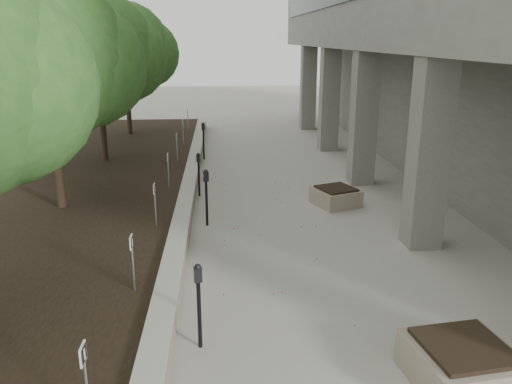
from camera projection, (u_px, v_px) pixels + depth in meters
name	position (u px, v px, depth m)	size (l,w,h in m)	color
retaining_wall	(188.00, 198.00, 13.65)	(0.39, 26.00, 0.50)	#A0927F
planting_bed	(47.00, 202.00, 13.42)	(7.00, 26.00, 0.40)	black
crabapple_tree_3	(49.00, 94.00, 11.67)	(4.60, 4.00, 5.44)	#2D5E24
crabapple_tree_4	(99.00, 78.00, 16.45)	(4.60, 4.00, 5.44)	#2D5E24
crabapple_tree_5	(126.00, 69.00, 21.22)	(4.60, 4.00, 5.44)	#2D5E24
parking_sign_3	(133.00, 263.00, 8.18)	(0.04, 0.22, 0.96)	black
parking_sign_4	(155.00, 205.00, 11.05)	(0.04, 0.22, 0.96)	black
parking_sign_5	(168.00, 171.00, 13.91)	(0.04, 0.22, 0.96)	black
parking_sign_6	(177.00, 148.00, 16.78)	(0.04, 0.22, 0.96)	black
parking_sign_7	(183.00, 132.00, 19.65)	(0.04, 0.22, 0.96)	black
parking_sign_8	(188.00, 120.00, 22.51)	(0.04, 0.22, 0.96)	black
parking_meter_2	(199.00, 306.00, 7.30)	(0.13, 0.09, 1.33)	black
parking_meter_3	(206.00, 198.00, 12.15)	(0.14, 0.10, 1.39)	black
parking_meter_4	(199.00, 175.00, 14.49)	(0.12, 0.09, 1.26)	black
parking_meter_5	(204.00, 141.00, 18.90)	(0.14, 0.10, 1.38)	black
planter_front	(462.00, 364.00, 6.61)	(1.26, 1.26, 0.59)	#A0927F
planter_back	(336.00, 196.00, 13.80)	(1.06, 1.06, 0.49)	#A0927F
berry_scatter	(264.00, 268.00, 10.01)	(3.30, 14.10, 0.02)	#960D0A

